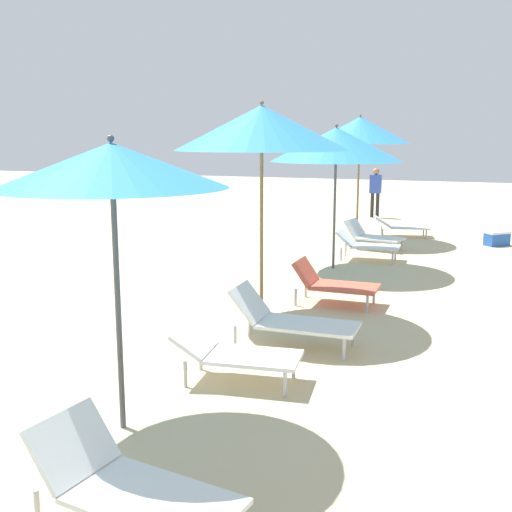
{
  "coord_description": "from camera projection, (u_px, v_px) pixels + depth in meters",
  "views": [
    {
      "loc": [
        3.22,
        2.94,
        2.52
      ],
      "look_at": [
        0.54,
        9.97,
        1.06
      ],
      "focal_mm": 43.23,
      "sensor_mm": 36.0,
      "label": 1
    }
  ],
  "objects": [
    {
      "name": "umbrella_third",
      "position": [
        112.0,
        166.0,
        5.01
      ],
      "size": [
        1.92,
        1.92,
        2.54
      ],
      "color": "#4C4C51",
      "rests_on": "ground"
    },
    {
      "name": "lounger_third_shoreside",
      "position": [
        236.0,
        353.0,
        6.38
      ],
      "size": [
        1.37,
        0.75,
        0.55
      ],
      "rotation": [
        0.0,
        0.0,
        0.13
      ],
      "color": "white",
      "rests_on": "ground"
    },
    {
      "name": "lounger_third_inland",
      "position": [
        129.0,
        484.0,
        4.04
      ],
      "size": [
        1.48,
        0.82,
        0.64
      ],
      "rotation": [
        0.0,
        0.0,
        -0.14
      ],
      "color": "white",
      "rests_on": "ground"
    },
    {
      "name": "umbrella_fourth",
      "position": [
        262.0,
        128.0,
        8.27
      ],
      "size": [
        2.38,
        2.38,
        3.0
      ],
      "color": "olive",
      "rests_on": "ground"
    },
    {
      "name": "lounger_fourth_shoreside",
      "position": [
        333.0,
        283.0,
        9.37
      ],
      "size": [
        1.26,
        0.67,
        0.67
      ],
      "rotation": [
        0.0,
        0.0,
        0.01
      ],
      "color": "#D8593F",
      "rests_on": "ground"
    },
    {
      "name": "lounger_fourth_inland",
      "position": [
        291.0,
        319.0,
        7.47
      ],
      "size": [
        1.54,
        0.65,
        0.72
      ],
      "rotation": [
        0.0,
        0.0,
        0.02
      ],
      "color": "white",
      "rests_on": "ground"
    },
    {
      "name": "umbrella_fifth",
      "position": [
        336.0,
        145.0,
        11.59
      ],
      "size": [
        2.5,
        2.5,
        2.76
      ],
      "color": "#4C4C51",
      "rests_on": "ground"
    },
    {
      "name": "lounger_fifth_shoreside",
      "position": [
        367.0,
        244.0,
        12.76
      ],
      "size": [
        1.3,
        0.66,
        0.61
      ],
      "rotation": [
        0.0,
        0.0,
        0.04
      ],
      "color": "white",
      "rests_on": "ground"
    },
    {
      "name": "umbrella_farthest",
      "position": [
        360.0,
        130.0,
        14.82
      ],
      "size": [
        2.41,
        2.41,
        3.06
      ],
      "color": "olive",
      "rests_on": "ground"
    },
    {
      "name": "lounger_farthest_shoreside",
      "position": [
        402.0,
        226.0,
        15.82
      ],
      "size": [
        1.46,
        0.91,
        0.5
      ],
      "rotation": [
        0.0,
        0.0,
        0.23
      ],
      "color": "white",
      "rests_on": "ground"
    },
    {
      "name": "lounger_farthest_inland",
      "position": [
        372.0,
        235.0,
        14.06
      ],
      "size": [
        1.39,
        0.92,
        0.65
      ],
      "rotation": [
        0.0,
        0.0,
        -0.2
      ],
      "color": "white",
      "rests_on": "ground"
    },
    {
      "name": "person_walking_near",
      "position": [
        375.0,
        188.0,
        19.46
      ],
      "size": [
        0.37,
        0.24,
        1.56
      ],
      "rotation": [
        0.0,
        0.0,
        1.62
      ],
      "color": "#262628",
      "rests_on": "ground"
    },
    {
      "name": "cooler_box",
      "position": [
        497.0,
        238.0,
        14.5
      ],
      "size": [
        0.62,
        0.6,
        0.34
      ],
      "color": "#2659B2",
      "rests_on": "ground"
    }
  ]
}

